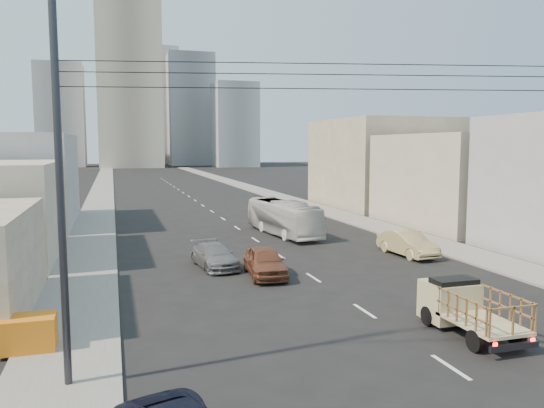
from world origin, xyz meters
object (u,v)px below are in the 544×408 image
sedan_tan (408,243)px  streetlamp_left (63,166)px  flatbed_pickup (467,305)px  crate_stack (28,333)px  sedan_brown (265,262)px  sedan_grey (214,256)px  city_bus (283,218)px

sedan_tan → streetlamp_left: (-19.23, -13.62, 5.65)m
flatbed_pickup → crate_stack: (-15.42, 2.71, -0.40)m
sedan_brown → sedan_tan: 10.52m
flatbed_pickup → sedan_grey: flatbed_pickup is taller
sedan_tan → crate_stack: size_ratio=2.66×
city_bus → streetlamp_left: (-14.12, -23.61, 5.07)m
flatbed_pickup → sedan_tan: bearing=67.6°
sedan_grey → crate_stack: 13.66m
flatbed_pickup → crate_stack: flatbed_pickup is taller
city_bus → sedan_grey: 12.16m
sedan_grey → crate_stack: bearing=-134.5°
flatbed_pickup → sedan_tan: flatbed_pickup is taller
sedan_brown → streetlamp_left: bearing=-124.2°
flatbed_pickup → streetlamp_left: streetlamp_left is taller
flatbed_pickup → city_bus: 23.16m
flatbed_pickup → city_bus: bearing=89.2°
sedan_tan → streetlamp_left: bearing=-149.0°
sedan_brown → city_bus: bearing=72.7°
streetlamp_left → flatbed_pickup: bearing=1.9°
city_bus → sedan_brown: bearing=-118.8°
crate_stack → sedan_brown: bearing=36.7°
sedan_tan → streetlamp_left: streetlamp_left is taller
city_bus → sedan_tan: city_bus is taller
sedan_tan → streetlamp_left: 24.23m
flatbed_pickup → city_bus: city_bus is taller
flatbed_pickup → sedan_grey: (-7.02, 13.48, -0.42)m
sedan_tan → crate_stack: (-20.83, -10.45, -0.10)m
sedan_tan → sedan_grey: (-12.43, 0.31, -0.11)m
flatbed_pickup → sedan_brown: 11.67m
flatbed_pickup → sedan_tan: size_ratio=0.92×
flatbed_pickup → sedan_grey: size_ratio=0.94×
streetlamp_left → sedan_brown: bearing=50.9°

